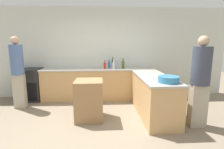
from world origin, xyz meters
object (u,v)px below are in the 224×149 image
object	(u,v)px
person_at_peninsula	(200,79)
vinegar_bottle_clear	(114,65)
range_oven	(30,84)
island_table	(89,100)
hot_sauce_bottle	(105,65)
mixing_bowl	(168,79)
water_bottle_blue	(109,65)
wine_bottle_dark	(113,63)
olive_oil_bottle	(123,64)
person_by_range	(18,70)

from	to	relation	value
person_at_peninsula	vinegar_bottle_clear	bearing A→B (deg)	131.75
range_oven	vinegar_bottle_clear	world-z (taller)	vinegar_bottle_clear
island_table	hot_sauce_bottle	xyz separation A→B (m)	(0.37, 1.35, 0.57)
range_oven	hot_sauce_bottle	xyz separation A→B (m)	(2.17, -0.07, 0.55)
range_oven	hot_sauce_bottle	world-z (taller)	hot_sauce_bottle
mixing_bowl	water_bottle_blue	xyz separation A→B (m)	(-1.04, 2.01, 0.04)
wine_bottle_dark	vinegar_bottle_clear	world-z (taller)	wine_bottle_dark
mixing_bowl	olive_oil_bottle	distance (m)	2.00
mixing_bowl	water_bottle_blue	bearing A→B (deg)	117.33
mixing_bowl	wine_bottle_dark	distance (m)	2.25
wine_bottle_dark	island_table	bearing A→B (deg)	-111.64
island_table	hot_sauce_bottle	bearing A→B (deg)	74.59
range_oven	wine_bottle_dark	bearing A→B (deg)	3.40
olive_oil_bottle	vinegar_bottle_clear	xyz separation A→B (m)	(-0.29, -0.15, -0.01)
mixing_bowl	person_at_peninsula	world-z (taller)	person_at_peninsula
vinegar_bottle_clear	person_by_range	distance (m)	2.49
island_table	person_by_range	size ratio (longest dim) A/B	0.48
hot_sauce_bottle	island_table	bearing A→B (deg)	-105.41
person_by_range	person_at_peninsula	distance (m)	4.19
island_table	person_at_peninsula	distance (m)	2.29
range_oven	person_at_peninsula	size ratio (longest dim) A/B	0.52
olive_oil_bottle	person_by_range	xyz separation A→B (m)	(-2.74, -0.62, -0.04)
water_bottle_blue	person_by_range	distance (m)	2.44
olive_oil_bottle	hot_sauce_bottle	world-z (taller)	olive_oil_bottle
island_table	mixing_bowl	size ratio (longest dim) A/B	2.18
mixing_bowl	vinegar_bottle_clear	size ratio (longest dim) A/B	1.51
island_table	mixing_bowl	world-z (taller)	mixing_bowl
range_oven	vinegar_bottle_clear	distance (m)	2.49
vinegar_bottle_clear	person_at_peninsula	distance (m)	2.33
range_oven	island_table	xyz separation A→B (m)	(1.80, -1.42, -0.03)
range_oven	water_bottle_blue	bearing A→B (deg)	2.71
island_table	hot_sauce_bottle	world-z (taller)	hot_sauce_bottle
island_table	range_oven	bearing A→B (deg)	141.79
person_by_range	mixing_bowl	bearing A→B (deg)	-20.85
mixing_bowl	olive_oil_bottle	world-z (taller)	olive_oil_bottle
island_table	olive_oil_bottle	bearing A→B (deg)	57.12
mixing_bowl	person_by_range	world-z (taller)	person_by_range
person_at_peninsula	range_oven	bearing A→B (deg)	154.49
person_by_range	island_table	bearing A→B (deg)	-23.60
water_bottle_blue	olive_oil_bottle	bearing A→B (deg)	-15.74
water_bottle_blue	hot_sauce_bottle	bearing A→B (deg)	-126.74
mixing_bowl	hot_sauce_bottle	size ratio (longest dim) A/B	1.65
island_table	vinegar_bottle_clear	xyz separation A→B (m)	(0.62, 1.26, 0.58)
mixing_bowl	water_bottle_blue	distance (m)	2.27
person_by_range	person_at_peninsula	size ratio (longest dim) A/B	1.01
olive_oil_bottle	wine_bottle_dark	bearing A→B (deg)	152.88
water_bottle_blue	person_at_peninsula	xyz separation A→B (m)	(1.67, -2.00, -0.04)
olive_oil_bottle	person_by_range	distance (m)	2.80
range_oven	hot_sauce_bottle	distance (m)	2.24
water_bottle_blue	hot_sauce_bottle	world-z (taller)	water_bottle_blue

